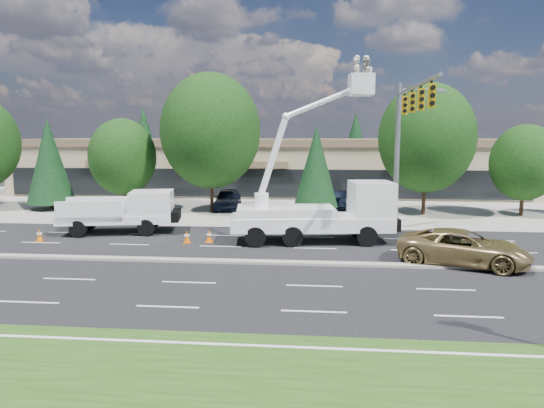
# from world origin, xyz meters

# --- Properties ---
(ground) EXTENTS (140.00, 140.00, 0.00)m
(ground) POSITION_xyz_m (0.00, 0.00, 0.00)
(ground) COLOR black
(ground) RESTS_ON ground
(concrete_apron) EXTENTS (140.00, 22.00, 0.01)m
(concrete_apron) POSITION_xyz_m (0.00, 20.00, 0.01)
(concrete_apron) COLOR gray
(concrete_apron) RESTS_ON ground
(road_median) EXTENTS (120.00, 0.55, 0.12)m
(road_median) POSITION_xyz_m (0.00, 0.00, 0.06)
(road_median) COLOR gray
(road_median) RESTS_ON ground
(strip_mall) EXTENTS (50.40, 15.40, 5.50)m
(strip_mall) POSITION_xyz_m (0.00, 29.97, 2.83)
(strip_mall) COLOR tan
(strip_mall) RESTS_ON ground
(tree_front_b) EXTENTS (3.65, 3.65, 7.19)m
(tree_front_b) POSITION_xyz_m (-16.00, 15.00, 3.86)
(tree_front_b) COLOR #332114
(tree_front_b) RESTS_ON ground
(tree_front_c) EXTENTS (5.16, 5.16, 7.16)m
(tree_front_c) POSITION_xyz_m (-10.00, 15.00, 4.19)
(tree_front_c) COLOR #332114
(tree_front_c) RESTS_ON ground
(tree_front_d) EXTENTS (7.61, 7.61, 10.56)m
(tree_front_d) POSITION_xyz_m (-3.00, 15.00, 6.18)
(tree_front_d) COLOR #332114
(tree_front_d) RESTS_ON ground
(tree_front_e) EXTENTS (3.36, 3.36, 6.63)m
(tree_front_e) POSITION_xyz_m (5.00, 15.00, 3.55)
(tree_front_e) COLOR #332114
(tree_front_e) RESTS_ON ground
(tree_front_f) EXTENTS (6.97, 6.97, 9.68)m
(tree_front_f) POSITION_xyz_m (13.00, 15.00, 5.66)
(tree_front_f) COLOR #332114
(tree_front_f) RESTS_ON ground
(tree_front_g) EXTENTS (4.80, 4.80, 6.66)m
(tree_front_g) POSITION_xyz_m (20.00, 15.00, 3.90)
(tree_front_g) COLOR #332114
(tree_front_g) RESTS_ON ground
(tree_back_a) EXTENTS (4.87, 4.87, 9.59)m
(tree_back_a) POSITION_xyz_m (-18.00, 42.00, 5.15)
(tree_back_a) COLOR #332114
(tree_back_a) RESTS_ON ground
(tree_back_b) EXTENTS (5.43, 5.43, 10.70)m
(tree_back_b) POSITION_xyz_m (-4.00, 42.00, 5.74)
(tree_back_b) COLOR #332114
(tree_back_b) RESTS_ON ground
(tree_back_c) EXTENTS (4.50, 4.50, 8.88)m
(tree_back_c) POSITION_xyz_m (10.00, 42.00, 4.76)
(tree_back_c) COLOR #332114
(tree_back_c) RESTS_ON ground
(tree_back_d) EXTENTS (5.17, 5.17, 10.20)m
(tree_back_d) POSITION_xyz_m (22.00, 42.00, 5.47)
(tree_back_d) COLOR #332114
(tree_back_d) RESTS_ON ground
(signal_mast) EXTENTS (2.76, 10.16, 9.00)m
(signal_mast) POSITION_xyz_m (10.03, 7.04, 6.06)
(signal_mast) COLOR gray
(signal_mast) RESTS_ON ground
(utility_pickup) EXTENTS (6.93, 3.67, 2.53)m
(utility_pickup) POSITION_xyz_m (-6.41, 6.30, 1.04)
(utility_pickup) COLOR white
(utility_pickup) RESTS_ON ground
(bucket_truck) EXTENTS (9.00, 3.70, 10.02)m
(bucket_truck) POSITION_xyz_m (5.63, 4.88, 2.19)
(bucket_truck) COLOR white
(bucket_truck) RESTS_ON ground
(traffic_cone_a) EXTENTS (0.40, 0.40, 0.70)m
(traffic_cone_a) POSITION_xyz_m (-10.28, 3.58, 0.34)
(traffic_cone_a) COLOR orange
(traffic_cone_a) RESTS_ON ground
(traffic_cone_b) EXTENTS (0.40, 0.40, 0.70)m
(traffic_cone_b) POSITION_xyz_m (-1.98, 3.86, 0.34)
(traffic_cone_b) COLOR orange
(traffic_cone_b) RESTS_ON ground
(traffic_cone_c) EXTENTS (0.40, 0.40, 0.70)m
(traffic_cone_c) POSITION_xyz_m (-0.82, 4.21, 0.34)
(traffic_cone_c) COLOR orange
(traffic_cone_c) RESTS_ON ground
(minivan) EXTENTS (6.28, 4.44, 1.59)m
(minivan) POSITION_xyz_m (11.70, 0.60, 0.80)
(minivan) COLOR olive
(minivan) RESTS_ON ground
(parked_car_west) EXTENTS (2.37, 4.99, 1.65)m
(parked_car_west) POSITION_xyz_m (-2.00, 16.32, 0.82)
(parked_car_west) COLOR black
(parked_car_west) RESTS_ON ground
(parked_car_east) EXTENTS (1.63, 4.28, 1.39)m
(parked_car_east) POSITION_xyz_m (6.69, 17.66, 0.70)
(parked_car_east) COLOR black
(parked_car_east) RESTS_ON ground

